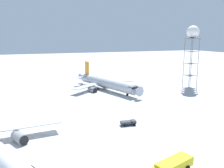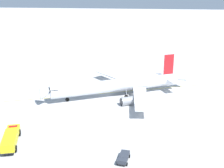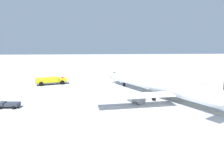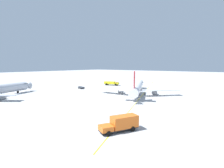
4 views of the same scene
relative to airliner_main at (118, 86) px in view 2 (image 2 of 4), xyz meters
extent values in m
plane|color=#B2B2B2|center=(0.05, -3.83, -2.94)|extent=(600.00, 600.00, 0.00)
cylinder|color=white|center=(0.25, -0.53, 0.23)|extent=(19.44, 36.51, 3.60)
cone|color=white|center=(8.83, -19.12, 0.23)|extent=(4.37, 4.16, 3.42)
cone|color=white|center=(-8.47, 18.33, 0.53)|extent=(4.46, 4.92, 3.06)
cube|color=black|center=(7.91, -17.13, 1.04)|extent=(3.79, 3.46, 0.70)
ellipsoid|color=gray|center=(-0.56, 1.22, -0.76)|extent=(8.76, 13.96, 1.98)
cube|color=red|center=(-6.87, 14.87, 5.12)|extent=(1.56, 3.01, 6.17)
cube|color=white|center=(-3.98, 16.20, 0.95)|extent=(5.55, 4.42, 0.20)
cube|color=white|center=(-9.75, 13.53, 0.95)|extent=(5.55, 4.42, 0.20)
cube|color=white|center=(8.07, 6.77, -0.40)|extent=(16.93, 4.69, 0.28)
cube|color=white|center=(-10.38, -1.76, -0.40)|extent=(14.24, 14.51, 0.28)
cylinder|color=gray|center=(6.87, 3.38, -1.86)|extent=(3.91, 4.72, 2.42)
cylinder|color=black|center=(7.75, 1.48, -1.86)|extent=(1.93, 1.00, 2.05)
cylinder|color=gray|center=(-7.03, -3.04, -1.86)|extent=(3.91, 4.72, 2.42)
cylinder|color=black|center=(-6.15, -4.94, -1.86)|extent=(1.93, 1.00, 2.05)
cylinder|color=#9EA0A5|center=(6.39, -13.83, -1.40)|extent=(0.20, 0.20, 1.99)
cylinder|color=black|center=(6.39, -13.83, -2.39)|extent=(0.73, 1.12, 1.10)
cylinder|color=#9EA0A5|center=(2.34, 2.56, -1.40)|extent=(0.20, 0.20, 1.99)
cylinder|color=black|center=(2.34, 2.56, -2.39)|extent=(0.73, 1.12, 1.10)
cylinder|color=#9EA0A5|center=(-3.47, -0.13, -1.40)|extent=(0.20, 0.20, 1.99)
cylinder|color=black|center=(-3.47, -0.13, -2.39)|extent=(0.73, 1.12, 1.10)
cube|color=#232326|center=(33.73, 4.07, -2.52)|extent=(4.22, 1.92, 0.20)
cube|color=#2D333D|center=(35.15, 3.90, -2.07)|extent=(1.42, 1.83, 0.70)
cube|color=black|center=(35.65, 3.83, -1.96)|extent=(0.25, 1.42, 0.39)
cube|color=#2D333D|center=(33.02, 4.15, -2.12)|extent=(2.84, 2.00, 0.60)
cylinder|color=black|center=(35.25, 4.74, -2.62)|extent=(0.67, 0.36, 0.64)
cylinder|color=black|center=(35.04, 3.05, -2.62)|extent=(0.67, 0.36, 0.64)
cylinder|color=black|center=(32.54, 5.07, -2.62)|extent=(0.67, 0.36, 0.64)
cylinder|color=black|center=(32.33, 3.38, -2.62)|extent=(0.67, 0.36, 0.64)
cube|color=#232326|center=(30.30, -19.54, -2.14)|extent=(10.15, 4.93, 0.20)
cube|color=yellow|center=(26.69, -20.60, -1.44)|extent=(3.04, 3.19, 1.20)
cube|color=black|center=(25.64, -20.91, -1.26)|extent=(0.70, 2.13, 0.67)
cube|color=yellow|center=(31.55, -19.17, -1.24)|extent=(7.76, 4.57, 1.60)
cube|color=red|center=(26.69, -20.60, -0.74)|extent=(1.09, 1.93, 0.16)
cylinder|color=black|center=(27.34, -21.77, -2.24)|extent=(1.42, 0.66, 1.40)
cylinder|color=black|center=(26.60, -19.26, -2.24)|extent=(1.42, 0.66, 1.40)
cylinder|color=black|center=(33.72, -19.90, -2.24)|extent=(1.42, 0.66, 1.40)
cylinder|color=black|center=(32.98, -17.39, -2.24)|extent=(1.42, 0.66, 1.40)
cube|color=yellow|center=(-0.52, -6.20, -2.93)|extent=(42.32, 116.97, 0.01)
camera|label=1|loc=(8.62, -49.19, 20.00)|focal=37.44mm
camera|label=2|loc=(81.14, 7.06, 28.91)|focal=47.05mm
camera|label=3|loc=(16.65, 41.45, 9.25)|focal=28.64mm
camera|label=4|loc=(-38.63, 69.93, 10.51)|focal=27.55mm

